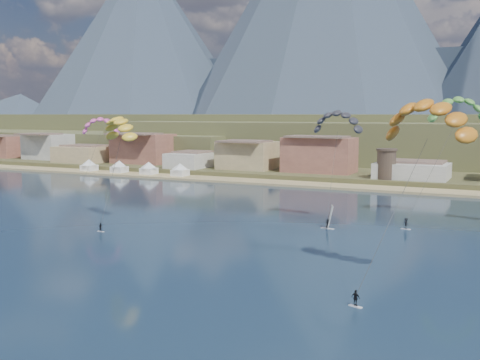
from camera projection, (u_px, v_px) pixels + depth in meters
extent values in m
plane|color=#0D1D30|center=(108.00, 303.00, 61.47)|extent=(2400.00, 2400.00, 0.00)
cube|color=tan|center=(361.00, 188.00, 155.74)|extent=(2200.00, 12.00, 0.90)
cube|color=brown|center=(480.00, 135.00, 559.64)|extent=(2200.00, 900.00, 4.00)
cube|color=brown|center=(58.00, 137.00, 327.01)|extent=(280.00, 130.00, 10.00)
cube|color=brown|center=(361.00, 131.00, 309.19)|extent=(380.00, 170.00, 18.00)
cone|color=#2C3749|center=(142.00, 37.00, 985.52)|extent=(400.00, 400.00, 300.00)
cone|color=#2C3749|center=(40.00, 64.00, 1122.28)|extent=(340.00, 340.00, 230.00)
cylinder|color=#47382D|center=(386.00, 165.00, 159.98)|extent=(5.20, 5.20, 8.00)
cylinder|color=#47382D|center=(387.00, 150.00, 159.49)|extent=(5.82, 5.82, 0.60)
cube|color=white|center=(89.00, 168.00, 197.57)|extent=(4.50, 4.50, 2.00)
pyramid|color=white|center=(89.00, 159.00, 197.23)|extent=(6.40, 6.40, 2.00)
cube|color=white|center=(119.00, 169.00, 191.83)|extent=(4.50, 4.50, 2.00)
pyramid|color=white|center=(119.00, 161.00, 191.48)|extent=(6.40, 6.40, 2.00)
cube|color=white|center=(149.00, 171.00, 186.52)|extent=(4.50, 4.50, 2.00)
pyramid|color=white|center=(149.00, 162.00, 186.18)|extent=(6.40, 6.40, 2.00)
cube|color=white|center=(180.00, 173.00, 181.22)|extent=(4.50, 4.50, 2.00)
pyramid|color=white|center=(180.00, 163.00, 180.87)|extent=(6.40, 6.40, 2.00)
cube|color=silver|center=(101.00, 231.00, 98.69)|extent=(1.30, 0.48, 0.09)
imported|color=black|center=(101.00, 227.00, 98.60)|extent=(0.76, 0.61, 1.47)
cylinder|color=#262626|center=(111.00, 181.00, 101.94)|extent=(0.05, 0.05, 17.07)
cube|color=silver|center=(355.00, 306.00, 60.24)|extent=(1.59, 0.94, 0.10)
imported|color=black|center=(356.00, 298.00, 60.13)|extent=(1.11, 0.74, 1.75)
cylinder|color=#262626|center=(393.00, 214.00, 63.13)|extent=(0.05, 0.05, 20.45)
cube|color=silver|center=(406.00, 229.00, 100.71)|extent=(1.74, 0.91, 0.11)
imported|color=black|center=(406.00, 223.00, 100.60)|extent=(1.38, 1.01, 1.92)
cylinder|color=#262626|center=(432.00, 170.00, 103.61)|extent=(0.05, 0.05, 22.52)
cylinder|color=#262626|center=(91.00, 163.00, 146.69)|extent=(0.04, 0.04, 16.95)
cylinder|color=#262626|center=(330.00, 180.00, 101.45)|extent=(0.04, 0.04, 18.47)
cube|color=silver|center=(328.00, 228.00, 101.26)|extent=(2.43, 1.16, 0.12)
imported|color=black|center=(328.00, 223.00, 101.16)|extent=(0.92, 0.70, 1.68)
cube|color=white|center=(330.00, 217.00, 100.85)|extent=(1.42, 2.67, 4.02)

